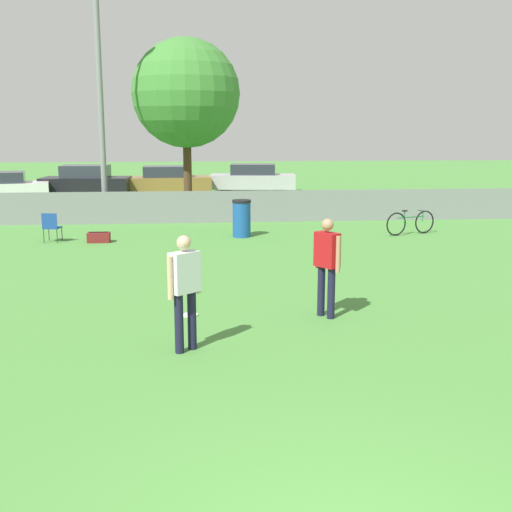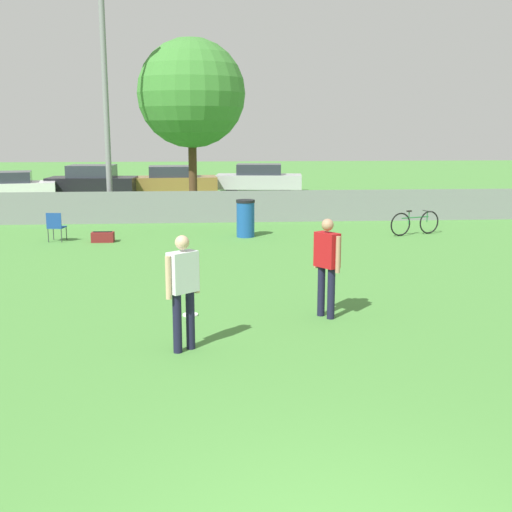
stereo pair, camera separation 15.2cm
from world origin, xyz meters
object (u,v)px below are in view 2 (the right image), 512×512
(light_pole, at_px, (105,74))
(parked_car_dark, at_px, (92,182))
(tree_near_pole, at_px, (191,94))
(gear_bag_sideline, at_px, (103,237))
(player_thrower_red, at_px, (327,260))
(parked_car_tan, at_px, (173,181))
(frisbee_disc, at_px, (190,315))
(parked_car_silver, at_px, (259,179))
(folding_chair_sideline, at_px, (56,225))
(parked_car_white, at_px, (6,187))
(bicycle_sideline, at_px, (415,223))
(player_receiver_white, at_px, (183,284))
(trash_bin, at_px, (245,218))

(light_pole, height_order, parked_car_dark, light_pole)
(tree_near_pole, xyz_separation_m, gear_bag_sideline, (-2.47, -6.70, -4.36))
(player_thrower_red, distance_m, parked_car_tan, 21.65)
(frisbee_disc, distance_m, parked_car_silver, 22.11)
(tree_near_pole, xyz_separation_m, player_thrower_red, (2.55, -14.60, -3.50))
(player_thrower_red, xyz_separation_m, folding_chair_sideline, (-6.37, 8.06, -0.52))
(parked_car_white, relative_size, parked_car_dark, 1.08)
(bicycle_sideline, height_order, parked_car_dark, parked_car_dark)
(player_thrower_red, bearing_deg, folding_chair_sideline, -175.73)
(parked_car_tan, relative_size, parked_car_silver, 0.99)
(player_thrower_red, height_order, folding_chair_sideline, player_thrower_red)
(parked_car_white, bearing_deg, frisbee_disc, -76.58)
(folding_chair_sideline, relative_size, parked_car_tan, 0.19)
(bicycle_sideline, distance_m, parked_car_dark, 16.66)
(folding_chair_sideline, xyz_separation_m, bicycle_sideline, (10.69, 0.37, -0.11))
(frisbee_disc, distance_m, gear_bag_sideline, 8.08)
(frisbee_disc, bearing_deg, gear_bag_sideline, 109.38)
(folding_chair_sideline, relative_size, gear_bag_sideline, 1.35)
(folding_chair_sideline, xyz_separation_m, gear_bag_sideline, (1.34, -0.16, -0.34))
(player_receiver_white, bearing_deg, parked_car_dark, 63.36)
(player_receiver_white, relative_size, parked_car_tan, 0.39)
(light_pole, xyz_separation_m, tree_near_pole, (2.88, 2.28, -0.50))
(parked_car_dark, bearing_deg, player_receiver_white, -73.76)
(folding_chair_sideline, relative_size, parked_car_silver, 0.19)
(trash_bin, distance_m, parked_car_dark, 13.48)
(player_receiver_white, distance_m, parked_car_silver, 23.90)
(player_thrower_red, height_order, parked_car_silver, player_thrower_red)
(parked_car_tan, bearing_deg, parked_car_white, -163.69)
(light_pole, height_order, player_thrower_red, light_pole)
(trash_bin, height_order, parked_car_tan, parked_car_tan)
(folding_chair_sideline, height_order, parked_car_silver, parked_car_silver)
(parked_car_dark, xyz_separation_m, parked_car_silver, (8.05, 1.91, -0.04))
(gear_bag_sideline, distance_m, parked_car_silver, 15.38)
(player_thrower_red, distance_m, parked_car_silver, 22.19)
(bicycle_sideline, height_order, gear_bag_sideline, bicycle_sideline)
(tree_near_pole, height_order, trash_bin, tree_near_pole)
(tree_near_pole, distance_m, parked_car_white, 10.12)
(light_pole, distance_m, parked_car_white, 9.52)
(player_thrower_red, height_order, parked_car_tan, player_thrower_red)
(tree_near_pole, xyz_separation_m, folding_chair_sideline, (-3.82, -6.55, -4.02))
(tree_near_pole, distance_m, parked_car_tan, 7.83)
(light_pole, relative_size, parked_car_dark, 2.05)
(folding_chair_sideline, distance_m, bicycle_sideline, 10.70)
(player_receiver_white, relative_size, folding_chair_sideline, 2.03)
(player_thrower_red, xyz_separation_m, parked_car_tan, (-3.69, 21.33, -0.33))
(light_pole, bearing_deg, parked_car_tan, 79.10)
(parked_car_white, distance_m, parked_car_tan, 7.69)
(player_receiver_white, xyz_separation_m, parked_car_dark, (-5.01, 21.79, -0.27))
(tree_near_pole, height_order, parked_car_dark, tree_near_pole)
(player_thrower_red, relative_size, player_receiver_white, 1.00)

